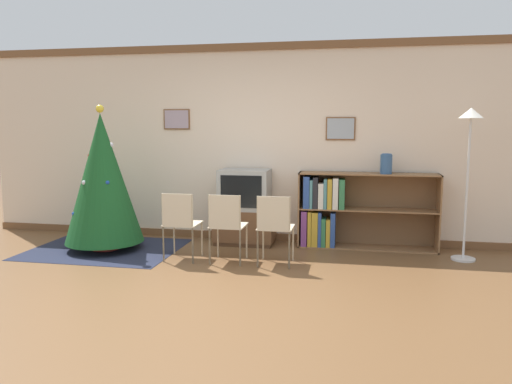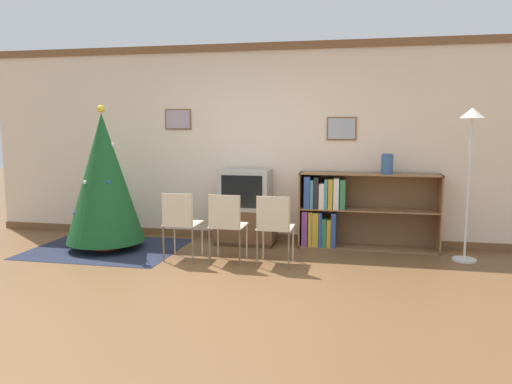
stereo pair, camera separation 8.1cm
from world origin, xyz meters
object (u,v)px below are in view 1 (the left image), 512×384
christmas_tree (103,179)px  television (245,189)px  folding_chair_center (227,224)px  folding_chair_left (180,222)px  bookshelf (341,211)px  folding_chair_right (275,225)px  vase (386,163)px  standing_lamp (469,144)px  tv_console (245,226)px

christmas_tree → television: (1.72, 0.66, -0.18)m
folding_chair_center → christmas_tree: bearing=168.9°
folding_chair_left → bookshelf: bookshelf is taller
television → bookshelf: 1.31m
folding_chair_right → bookshelf: bearing=55.9°
folding_chair_center → bookshelf: size_ratio=0.46×
vase → standing_lamp: standing_lamp is taller
folding_chair_center → vase: (1.84, 1.02, 0.65)m
folding_chair_center → standing_lamp: size_ratio=0.45×
folding_chair_right → vase: 1.76m
bookshelf → standing_lamp: 1.76m
bookshelf → vase: (0.55, -0.04, 0.64)m
christmas_tree → standing_lamp: christmas_tree is taller
christmas_tree → folding_chair_right: bearing=-8.4°
tv_console → vase: (1.84, 0.03, 0.88)m
christmas_tree → folding_chair_left: christmas_tree is taller
christmas_tree → television: 1.85m
tv_console → bookshelf: size_ratio=0.45×
folding_chair_right → vase: bearing=38.8°
christmas_tree → bookshelf: 3.12m
bookshelf → standing_lamp: (1.46, -0.38, 0.90)m
vase → standing_lamp: 1.01m
television → folding_chair_center: television is taller
tv_console → folding_chair_left: (-0.56, -1.00, 0.23)m
folding_chair_center → bookshelf: bookshelf is taller
bookshelf → standing_lamp: size_ratio=0.99×
folding_chair_right → folding_chair_center: bearing=180.0°
christmas_tree → vase: bearing=11.0°
folding_chair_right → standing_lamp: 2.46m
tv_console → vase: bearing=0.9°
television → folding_chair_right: bearing=-60.4°
television → standing_lamp: standing_lamp is taller
folding_chair_right → standing_lamp: bearing=17.4°
folding_chair_center → folding_chair_right: same height
tv_console → christmas_tree: bearing=-158.9°
folding_chair_left → television: bearing=60.4°
folding_chair_left → christmas_tree: bearing=163.8°
folding_chair_center → standing_lamp: (2.75, 0.68, 0.91)m
folding_chair_left → vase: 2.69m
television → folding_chair_right: television is taller
christmas_tree → folding_chair_center: (1.72, -0.34, -0.45)m
television → folding_chair_left: (-0.56, -0.99, -0.27)m
christmas_tree → folding_chair_right: christmas_tree is taller
television → standing_lamp: 2.84m
christmas_tree → tv_console: size_ratio=2.31×
folding_chair_center → bookshelf: bearing=39.6°
christmas_tree → folding_chair_center: christmas_tree is taller
christmas_tree → tv_console: (1.72, 0.66, -0.69)m
folding_chair_left → vase: vase is taller
television → folding_chair_center: 1.03m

